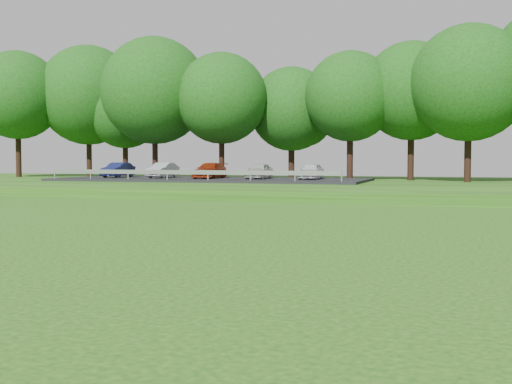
% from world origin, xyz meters
% --- Properties ---
extents(parking_lot, '(24.00, 9.00, 1.38)m').
position_xyz_m(parking_lot, '(-23.93, 32.80, 1.01)').
color(parking_lot, black).
rests_on(parking_lot, berm).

